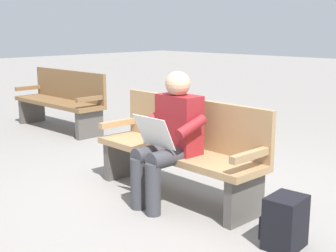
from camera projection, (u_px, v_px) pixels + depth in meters
ground_plane at (176, 196)px, 4.36m from camera, size 40.00×40.00×0.00m
bench_near at (181, 147)px, 4.31m from camera, size 1.82×0.57×0.90m
person_seated at (170, 135)px, 4.05m from camera, size 0.59×0.59×1.18m
backpack at (285, 222)px, 3.31m from camera, size 0.29×0.31×0.38m
bench_far at (62, 100)px, 7.16m from camera, size 1.80×0.50×0.90m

